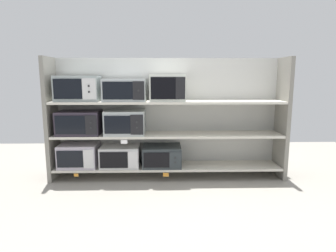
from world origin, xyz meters
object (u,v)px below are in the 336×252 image
(microwave_4, at_px, (125,122))
(microwave_6, at_px, (125,90))
(microwave_1, at_px, (121,156))
(microwave_5, at_px, (78,88))
(microwave_0, at_px, (79,155))
(microwave_7, at_px, (167,88))
(microwave_3, at_px, (80,123))
(microwave_2, at_px, (162,156))

(microwave_4, distance_m, microwave_6, 0.41)
(microwave_1, xyz_separation_m, microwave_6, (0.08, -0.00, 0.85))
(microwave_5, xyz_separation_m, microwave_6, (0.58, -0.00, -0.02))
(microwave_0, distance_m, microwave_5, 0.86)
(microwave_5, height_order, microwave_7, microwave_7)
(microwave_1, height_order, microwave_5, microwave_5)
(microwave_0, distance_m, microwave_1, 0.53)
(microwave_4, bearing_deg, microwave_3, -179.98)
(microwave_3, height_order, microwave_7, microwave_7)
(microwave_3, xyz_separation_m, microwave_4, (0.58, 0.00, 0.00))
(microwave_0, bearing_deg, microwave_6, -0.02)
(microwave_3, relative_size, microwave_4, 1.07)
(microwave_2, xyz_separation_m, microwave_6, (-0.46, -0.00, 0.86))
(microwave_3, bearing_deg, microwave_1, 0.01)
(microwave_0, bearing_deg, microwave_1, -0.02)
(microwave_1, relative_size, microwave_6, 0.94)
(microwave_0, xyz_separation_m, microwave_6, (0.61, -0.00, 0.84))
(microwave_4, bearing_deg, microwave_1, -179.89)
(microwave_3, bearing_deg, microwave_2, 0.01)
(microwave_4, xyz_separation_m, microwave_5, (-0.58, -0.00, 0.43))
(microwave_0, distance_m, microwave_4, 0.74)
(microwave_5, bearing_deg, microwave_3, -179.16)
(microwave_3, xyz_separation_m, microwave_6, (0.58, 0.00, 0.41))
(microwave_2, bearing_deg, microwave_3, -179.99)
(microwave_1, distance_m, microwave_7, 1.07)
(microwave_3, height_order, microwave_6, microwave_6)
(microwave_2, distance_m, microwave_7, 0.89)
(microwave_1, relative_size, microwave_2, 1.01)
(microwave_2, bearing_deg, microwave_5, -179.99)
(microwave_0, bearing_deg, microwave_3, -0.57)
(microwave_0, height_order, microwave_6, microwave_6)
(microwave_2, relative_size, microwave_6, 0.93)
(microwave_7, bearing_deg, microwave_1, 179.99)
(microwave_1, relative_size, microwave_4, 1.00)
(microwave_0, xyz_separation_m, microwave_4, (0.61, -0.00, 0.43))
(microwave_5, relative_size, microwave_6, 1.02)
(microwave_0, relative_size, microwave_5, 0.89)
(microwave_1, bearing_deg, microwave_0, 179.98)
(microwave_4, bearing_deg, microwave_2, -0.00)
(microwave_6, bearing_deg, microwave_5, 180.00)
(microwave_0, distance_m, microwave_2, 1.07)
(microwave_3, distance_m, microwave_6, 0.72)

